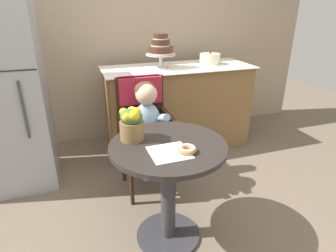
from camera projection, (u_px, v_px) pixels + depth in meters
The scene contains 12 objects.
ground_plane at pixel (168, 235), 2.01m from camera, with size 8.00×8.00×0.00m, color #6B5B4C.
back_wall at pixel (113, 19), 3.09m from camera, with size 4.80×0.10×2.70m, color tan.
cafe_table at pixel (168, 174), 1.81m from camera, with size 0.72×0.72×0.72m.
wicker_chair at pixel (143, 116), 2.37m from camera, with size 0.42×0.45×0.95m.
seated_child at pixel (148, 119), 2.22m from camera, with size 0.27×0.32×0.73m.
paper_napkin at pixel (169, 153), 1.62m from camera, with size 0.22×0.22×0.00m, color white.
donut_front at pixel (187, 149), 1.62m from camera, with size 0.11×0.11×0.04m.
flower_vase at pixel (132, 123), 1.74m from camera, with size 0.15×0.16×0.21m.
display_counter at pixel (178, 108), 3.13m from camera, with size 1.56×0.62×0.90m.
tiered_cake_stand at pixel (161, 48), 2.82m from camera, with size 0.30×0.30×0.34m.
round_layer_cake at pixel (210, 59), 3.06m from camera, with size 0.22×0.22×0.13m.
refrigerator at pixel (3, 90), 2.33m from camera, with size 0.64×0.63×1.70m.
Camera 1 is at (-0.50, -1.47, 1.50)m, focal length 30.60 mm.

